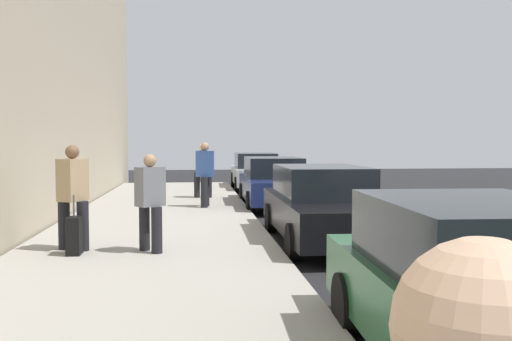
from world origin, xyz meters
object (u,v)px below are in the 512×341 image
Objects in this scene: parked_car_green at (485,294)px; pedestrian_olive_coat at (203,169)px; parked_car_silver at (256,171)px; pedestrian_blue_coat at (205,172)px; pedestrian_tan_coat at (73,194)px; parked_car_navy at (274,182)px; pedestrian_grey_coat at (150,200)px; parked_car_black at (323,205)px; rolling_suitcase at (74,236)px.

pedestrian_olive_coat is at bearing -171.56° from parked_car_green.
parked_car_silver is 1.11× the size of parked_car_green.
pedestrian_blue_coat reaches higher than parked_car_silver.
parked_car_navy is at bearing 147.43° from pedestrian_tan_coat.
pedestrian_tan_coat is (-0.31, -1.32, 0.08)m from pedestrian_grey_coat.
parked_car_green is at bearing 10.20° from pedestrian_blue_coat.
pedestrian_grey_coat reaches higher than parked_car_navy.
pedestrian_blue_coat is (7.10, -2.22, 0.36)m from parked_car_silver.
parked_car_black is 4.66m from rolling_suitcase.
rolling_suitcase is at bearing -18.23° from parked_car_silver.
parked_car_green is (12.41, -0.02, -0.00)m from parked_car_navy.
parked_car_green is at bearing -0.45° from parked_car_silver.
pedestrian_olive_coat is (-14.11, -2.09, 0.34)m from parked_car_green.
parked_car_silver is 18.61m from parked_car_green.
parked_car_navy is 1.08× the size of parked_car_green.
pedestrian_tan_coat is at bearing -32.57° from parked_car_navy.
pedestrian_olive_coat is at bearing 164.94° from pedestrian_tan_coat.
parked_car_green is 2.42× the size of pedestrian_tan_coat.
parked_car_navy is 6.03m from parked_car_black.
parked_car_black is at bearing 178.82° from parked_car_green.
pedestrian_grey_coat is at bearing -6.42° from pedestrian_olive_coat.
parked_car_silver is 4.92× the size of rolling_suitcase.
parked_car_navy is at bearing 113.35° from pedestrian_blue_coat.
parked_car_black reaches higher than rolling_suitcase.
pedestrian_blue_coat reaches higher than parked_car_green.
parked_car_black is 5.59m from pedestrian_blue_coat.
pedestrian_grey_coat is at bearing -23.26° from parked_car_navy.
pedestrian_tan_coat is (0.93, -4.55, 0.35)m from parked_car_black.
pedestrian_olive_coat is at bearing -163.95° from parked_car_black.
parked_car_navy is at bearing 179.90° from parked_car_green.
pedestrian_blue_coat is at bearing -66.65° from parked_car_navy.
parked_car_silver is 5.04m from pedestrian_olive_coat.
parked_car_black is at bearing 101.49° from pedestrian_tan_coat.
pedestrian_olive_coat is (-1.70, -2.12, 0.34)m from parked_car_navy.
pedestrian_blue_coat is (-11.51, -2.07, 0.36)m from parked_car_green.
parked_car_silver is at bearing 162.66° from pedestrian_blue_coat.
pedestrian_olive_coat is 1.09× the size of pedestrian_grey_coat.
parked_car_green is 14.27m from pedestrian_olive_coat.
parked_car_green is (6.38, -0.13, -0.00)m from parked_car_black.
rolling_suitcase is (6.47, -2.25, -0.66)m from pedestrian_blue_coat.
parked_car_black is 1.11× the size of parked_car_green.
pedestrian_olive_coat is at bearing -26.46° from parked_car_silver.
pedestrian_blue_coat is 6.50m from pedestrian_tan_coat.
parked_car_silver is 7.45m from pedestrian_blue_coat.
parked_car_black is 8.05m from pedestrian_olive_coat.
pedestrian_tan_coat is at bearing -19.15° from parked_car_silver.
parked_car_green is 2.44× the size of pedestrian_olive_coat.
pedestrian_olive_coat reaches higher than parked_car_silver.
parked_car_black is at bearing 23.24° from pedestrian_blue_coat.
pedestrian_grey_coat is 1.36m from pedestrian_tan_coat.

